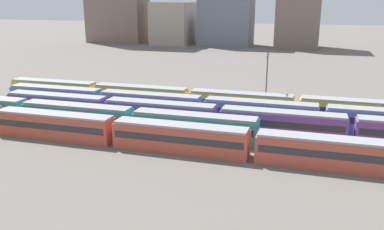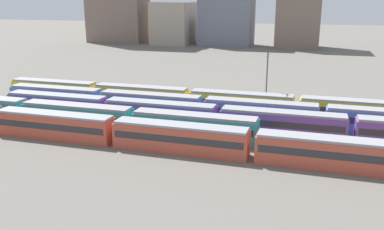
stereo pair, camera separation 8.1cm
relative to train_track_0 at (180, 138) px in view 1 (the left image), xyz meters
name	(u,v)px [view 1 (the left image)]	position (x,y,z in m)	size (l,w,h in m)	color
ground_plane	(49,115)	(-27.41, 10.40, -1.90)	(600.00, 600.00, 0.00)	#666059
train_track_0	(180,138)	(0.00, 0.00, 0.00)	(93.60, 3.06, 3.75)	#BC4C38
train_track_1	(77,116)	(-18.49, 5.20, 0.00)	(55.80, 3.06, 3.75)	teal
train_track_2	(282,123)	(12.14, 10.40, 0.00)	(93.60, 3.06, 3.75)	#6B429E
train_track_3	(203,108)	(-1.15, 15.60, 0.00)	(74.70, 3.06, 3.75)	#4C70BC
train_track_4	(241,103)	(4.24, 20.80, 0.00)	(93.60, 3.06, 3.75)	yellow
catenary_pole_1	(267,79)	(8.11, 23.99, 3.91)	(0.24, 3.20, 10.52)	#4C4C51
distant_building_1	(174,23)	(-46.09, 129.99, 7.25)	(16.34, 21.91, 18.31)	#A89989
distant_building_2	(226,9)	(-22.23, 129.99, 13.42)	(22.58, 15.09, 30.65)	slate
distant_building_3	(299,10)	(8.08, 129.99, 13.50)	(17.44, 17.12, 30.81)	#7A665B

